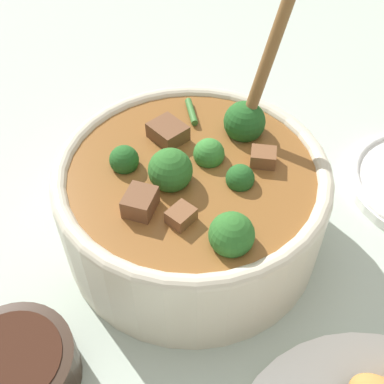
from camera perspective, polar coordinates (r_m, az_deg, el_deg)
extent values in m
plane|color=#ADBCAD|center=(0.53, 0.00, -5.04)|extent=(4.00, 4.00, 0.00)
cylinder|color=beige|center=(0.49, 0.00, -1.55)|extent=(0.26, 0.26, 0.10)
torus|color=beige|center=(0.45, 0.00, 2.50)|extent=(0.26, 0.26, 0.02)
cylinder|color=brown|center=(0.48, 0.00, -0.06)|extent=(0.24, 0.24, 0.06)
sphere|color=#2D6B28|center=(0.43, -2.58, 2.59)|extent=(0.04, 0.04, 0.04)
cylinder|color=#6B9956|center=(0.45, -2.46, -0.08)|extent=(0.01, 0.01, 0.02)
sphere|color=#235B23|center=(0.46, -8.04, 3.79)|extent=(0.03, 0.03, 0.03)
cylinder|color=#6B9956|center=(0.47, -7.79, 1.98)|extent=(0.01, 0.01, 0.01)
sphere|color=#2D6B28|center=(0.39, 4.71, -5.06)|extent=(0.04, 0.04, 0.04)
cylinder|color=#6B9956|center=(0.41, 4.48, -7.43)|extent=(0.01, 0.01, 0.02)
sphere|color=#235B23|center=(0.44, 5.69, 1.56)|extent=(0.03, 0.03, 0.03)
cylinder|color=#6B9956|center=(0.45, 5.52, -0.16)|extent=(0.01, 0.01, 0.01)
sphere|color=#235B23|center=(0.49, 6.24, 8.26)|extent=(0.04, 0.04, 0.04)
cylinder|color=#6B9956|center=(0.51, 5.96, 5.57)|extent=(0.01, 0.01, 0.02)
sphere|color=#387F33|center=(0.46, 2.02, 4.55)|extent=(0.03, 0.03, 0.03)
cylinder|color=#6B9956|center=(0.48, 1.95, 2.59)|extent=(0.01, 0.01, 0.01)
cube|color=brown|center=(0.46, 8.41, 3.97)|extent=(0.02, 0.03, 0.02)
cube|color=brown|center=(0.48, -2.85, 6.70)|extent=(0.04, 0.04, 0.03)
cube|color=brown|center=(0.41, -1.30, -3.00)|extent=(0.03, 0.03, 0.02)
cube|color=brown|center=(0.42, -6.14, -1.35)|extent=(0.03, 0.03, 0.02)
cylinder|color=#3D7533|center=(0.51, -0.08, 9.51)|extent=(0.04, 0.03, 0.01)
ellipsoid|color=brown|center=(0.49, 5.59, 5.98)|extent=(0.04, 0.03, 0.01)
cylinder|color=brown|center=(0.47, 8.78, 14.77)|extent=(0.07, 0.04, 0.16)
cylinder|color=black|center=(0.45, -20.10, -19.11)|extent=(0.10, 0.10, 0.04)
cylinder|color=#381E14|center=(0.44, -20.61, -18.29)|extent=(0.08, 0.08, 0.01)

